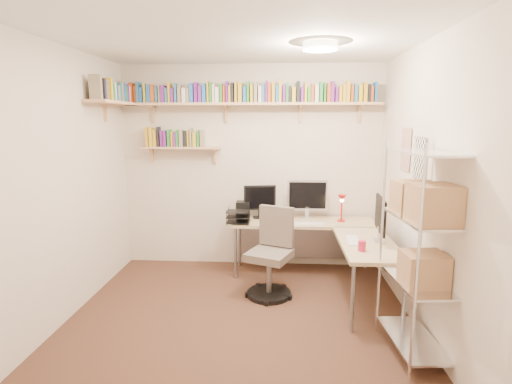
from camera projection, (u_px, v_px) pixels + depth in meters
ground at (240, 318)px, 3.74m from camera, size 3.20×3.20×0.00m
room_shell at (239, 153)px, 3.46m from camera, size 3.24×3.04×2.52m
wall_shelves at (215, 103)px, 4.68m from camera, size 3.12×1.09×0.80m
corner_desk at (308, 226)px, 4.53m from camera, size 1.74×1.66×1.13m
office_chair at (271, 259)px, 4.20m from camera, size 0.54×0.54×0.93m
wire_rack at (423, 228)px, 2.95m from camera, size 0.42×0.76×1.69m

